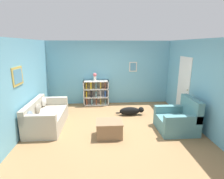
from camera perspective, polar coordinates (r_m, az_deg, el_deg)
ground_plane at (r=5.55m, az=0.29°, el=-11.60°), size 14.00×14.00×0.00m
wall_back at (r=7.32m, az=-0.98°, el=5.47°), size 5.60×0.13×2.60m
wall_left at (r=5.55m, az=-26.98°, el=1.05°), size 0.13×5.00×2.60m
wall_right at (r=5.90m, az=25.84°, el=1.79°), size 0.16×5.00×2.60m
couch at (r=5.71m, az=-20.80°, el=-8.40°), size 0.93×1.72×0.81m
bookshelf at (r=7.26m, az=-5.26°, el=-1.07°), size 1.02×0.36×1.03m
recliner_chair at (r=5.47m, az=20.83°, el=-9.23°), size 1.01×0.99×0.97m
coffee_table at (r=4.84m, az=-0.89°, el=-12.57°), size 0.70×0.56×0.44m
dog at (r=6.28m, az=6.23°, el=-6.99°), size 1.02×0.26×0.29m
vase at (r=7.09m, az=-5.60°, el=4.33°), size 0.15×0.15×0.32m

